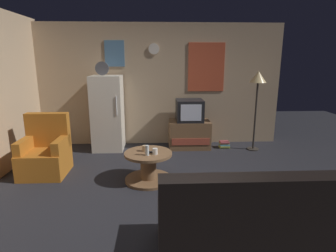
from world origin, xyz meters
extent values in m
plane|color=#232328|center=(0.00, 0.00, 0.00)|extent=(12.00, 12.00, 0.00)
cube|color=tan|center=(0.00, 2.45, 1.27)|extent=(5.20, 0.10, 2.54)
cube|color=#C64C2D|center=(1.01, 2.39, 1.65)|extent=(0.76, 0.02, 1.00)
cube|color=teal|center=(-0.89, 2.39, 1.92)|extent=(0.40, 0.02, 0.52)
cylinder|color=silver|center=(-0.08, 2.39, 2.02)|extent=(0.22, 0.03, 0.22)
cube|color=silver|center=(-1.03, 2.05, 0.75)|extent=(0.60, 0.60, 1.50)
cylinder|color=silver|center=(-0.81, 1.75, 0.95)|extent=(0.02, 0.02, 0.36)
cylinder|color=#4C4C51|center=(-1.08, 1.97, 1.64)|extent=(0.26, 0.04, 0.26)
cube|color=brown|center=(0.64, 2.06, 0.29)|extent=(0.84, 0.52, 0.57)
cube|color=#AD4733|center=(0.64, 1.80, 0.20)|extent=(0.76, 0.01, 0.14)
cube|color=black|center=(0.63, 2.06, 0.79)|extent=(0.54, 0.50, 0.44)
cube|color=silver|center=(0.63, 1.81, 0.79)|extent=(0.41, 0.01, 0.33)
cylinder|color=#332D28|center=(1.94, 1.86, 0.01)|extent=(0.24, 0.24, 0.02)
cylinder|color=#332D28|center=(1.94, 1.86, 0.70)|extent=(0.04, 0.04, 1.40)
cone|color=#F2D18C|center=(1.94, 1.86, 1.48)|extent=(0.32, 0.32, 0.22)
cylinder|color=brown|center=(-0.18, 0.46, 0.02)|extent=(0.72, 0.72, 0.04)
cylinder|color=brown|center=(-0.18, 0.46, 0.23)|extent=(0.24, 0.24, 0.41)
cylinder|color=brown|center=(-0.18, 0.46, 0.43)|extent=(0.72, 0.72, 0.04)
cylinder|color=silver|center=(-0.19, 0.33, 0.53)|extent=(0.05, 0.05, 0.15)
cylinder|color=silver|center=(-0.08, 0.37, 0.50)|extent=(0.08, 0.08, 0.09)
cylinder|color=tan|center=(-0.23, 0.52, 0.50)|extent=(0.08, 0.08, 0.09)
cube|color=black|center=(-0.14, 0.44, 0.46)|extent=(0.15, 0.05, 0.02)
cube|color=#B2661E|center=(-1.85, 0.77, 0.20)|extent=(0.68, 0.68, 0.40)
cube|color=#B2661E|center=(-1.85, 1.03, 0.68)|extent=(0.68, 0.16, 0.56)
cube|color=#B2661E|center=(-2.13, 0.77, 0.50)|extent=(0.12, 0.60, 0.20)
cube|color=#B2661E|center=(-1.57, 0.77, 0.50)|extent=(0.12, 0.60, 0.20)
cube|color=black|center=(0.79, -1.21, 0.20)|extent=(1.70, 0.80, 0.40)
cube|color=black|center=(0.79, -1.51, 0.66)|extent=(1.70, 0.20, 0.52)
cube|color=olive|center=(1.37, 2.00, 0.01)|extent=(0.22, 0.15, 0.02)
cube|color=#BAC051|center=(1.37, 2.00, 0.04)|extent=(0.19, 0.18, 0.03)
cube|color=#559EB9|center=(1.37, 2.00, 0.07)|extent=(0.20, 0.17, 0.03)
cube|color=tan|center=(1.37, 2.00, 0.10)|extent=(0.20, 0.14, 0.03)
cube|color=#AA484D|center=(1.37, 2.00, 0.12)|extent=(0.18, 0.17, 0.03)
camera|label=1|loc=(-0.07, -3.49, 1.82)|focal=29.61mm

